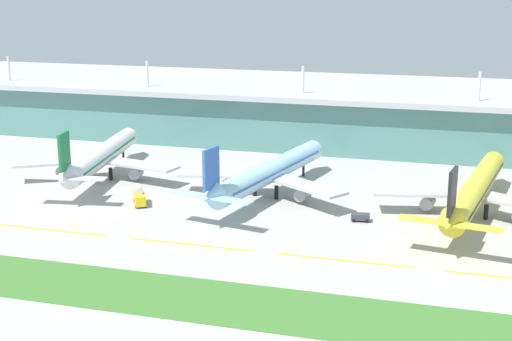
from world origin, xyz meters
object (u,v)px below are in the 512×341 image
at_px(airliner_near, 101,157).
at_px(pushback_tug, 360,217).
at_px(fuel_truck, 139,196).
at_px(airliner_middle, 268,173).
at_px(airliner_far, 475,190).

distance_m(airliner_near, pushback_tug, 79.95).
distance_m(pushback_tug, fuel_truck, 56.26).
bearing_deg(pushback_tug, airliner_near, 166.97).
height_order(airliner_middle, airliner_far, same).
relative_size(airliner_near, airliner_middle, 0.94).
xyz_separation_m(pushback_tug, fuel_truck, (-56.19, -2.54, 1.16)).
relative_size(airliner_near, fuel_truck, 8.34).
distance_m(airliner_near, fuel_truck, 30.03).
bearing_deg(airliner_far, fuel_truck, -169.99).
relative_size(airliner_middle, airliner_far, 0.95).
bearing_deg(airliner_near, airliner_middle, -4.32).
relative_size(airliner_near, pushback_tug, 13.42).
xyz_separation_m(airliner_middle, fuel_truck, (-29.50, -16.68, -4.19)).
relative_size(airliner_far, fuel_truck, 9.34).
distance_m(airliner_middle, airliner_far, 52.51).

